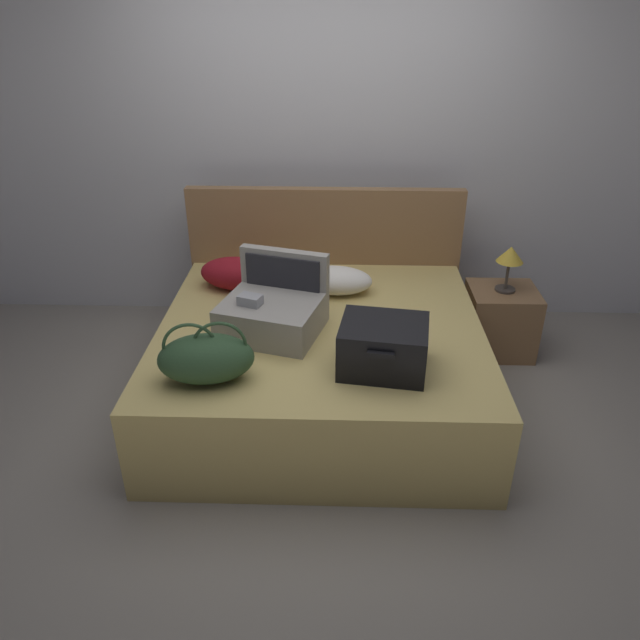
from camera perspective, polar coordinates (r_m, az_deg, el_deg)
The scene contains 11 objects.
ground_plane at distance 3.37m, azimuth -0.15°, elevation -11.48°, with size 12.00×12.00×0.00m, color gray.
back_wall at distance 4.32m, azimuth 0.61°, elevation 16.90°, with size 8.00×0.10×2.60m, color silver.
bed at distance 3.54m, azimuth 0.07°, elevation -4.11°, with size 1.82×1.74×0.52m, color tan.
headboard at distance 4.23m, azimuth 0.45°, elevation 5.55°, with size 1.86×0.08×1.04m, color olive.
hard_case_large at distance 3.30m, azimuth -4.49°, elevation 0.91°, with size 0.62×0.59×0.41m.
hard_case_medium at distance 2.97m, azimuth 6.02°, elevation -2.47°, with size 0.47×0.42×0.25m.
duffel_bag at distance 2.91m, azimuth -10.74°, elevation -3.55°, with size 0.49×0.31×0.32m.
pillow_near_headboard at distance 3.75m, azimuth 1.42°, elevation 3.77°, with size 0.46×0.26×0.17m, color white.
pillow_center_head at distance 3.83m, azimuth -7.78°, elevation 4.37°, with size 0.48×0.27×0.20m, color maroon.
nightstand at distance 4.23m, azimuth 16.66°, elevation -0.07°, with size 0.44×0.40×0.45m, color olive.
table_lamp at distance 4.05m, azimuth 17.55°, elevation 5.67°, with size 0.17×0.17×0.31m.
Camera 1 is at (0.09, -2.59, 2.16)m, focal length 33.80 mm.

